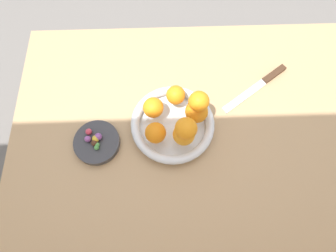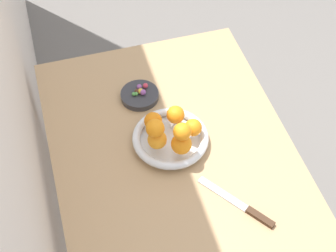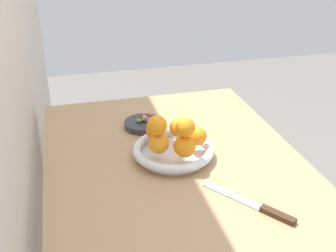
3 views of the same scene
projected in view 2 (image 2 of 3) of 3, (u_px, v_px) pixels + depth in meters
dining_table at (176, 175)px, 1.68m from camera, size 1.10×0.76×0.74m
fruit_bowl at (172, 139)px, 1.64m from camera, size 0.24×0.24×0.04m
candy_dish at (140, 95)px, 1.77m from camera, size 0.13×0.13×0.02m
orange_0 at (182, 145)px, 1.56m from camera, size 0.06×0.06×0.06m
orange_1 at (193, 127)px, 1.61m from camera, size 0.06×0.06×0.06m
orange_2 at (176, 115)px, 1.64m from camera, size 0.06×0.06×0.06m
orange_3 at (153, 121)px, 1.63m from camera, size 0.06×0.06×0.06m
orange_4 at (157, 140)px, 1.58m from camera, size 0.06×0.06×0.06m
orange_5 at (155, 128)px, 1.53m from camera, size 0.06×0.06×0.06m
orange_6 at (182, 131)px, 1.52m from camera, size 0.05×0.05×0.05m
candy_ball_0 at (137, 91)px, 1.76m from camera, size 0.02×0.02×0.02m
candy_ball_1 at (136, 94)px, 1.75m from camera, size 0.01×0.01×0.01m
candy_ball_2 at (141, 91)px, 1.76m from camera, size 0.02×0.02×0.02m
candy_ball_3 at (143, 92)px, 1.75m from camera, size 0.02×0.02×0.02m
candy_ball_4 at (134, 94)px, 1.75m from camera, size 0.01×0.01×0.01m
candy_ball_5 at (139, 87)px, 1.77m from camera, size 0.02×0.02×0.02m
candy_ball_6 at (145, 86)px, 1.78m from camera, size 0.02×0.02×0.02m
knife at (242, 206)px, 1.50m from camera, size 0.22×0.17×0.01m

